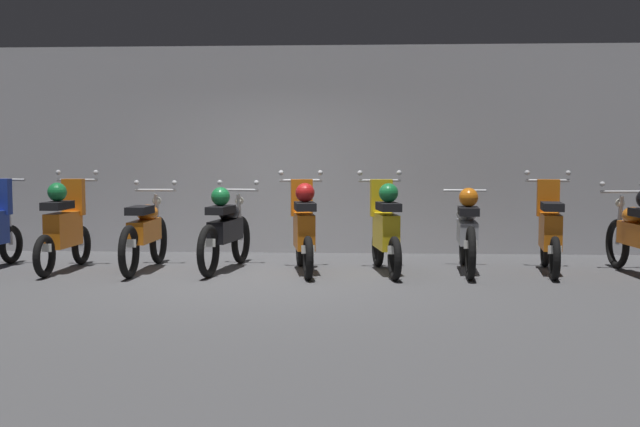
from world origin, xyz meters
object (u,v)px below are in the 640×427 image
at_px(motorbike_slot_2, 64,227).
at_px(motorbike_slot_3, 145,232).
at_px(motorbike_slot_9, 638,233).
at_px(motorbike_slot_6, 386,228).
at_px(motorbike_slot_5, 304,228).
at_px(motorbike_slot_4, 226,229).
at_px(motorbike_slot_8, 550,231).
at_px(motorbike_slot_7, 467,231).

xyz_separation_m(motorbike_slot_2, motorbike_slot_3, (1.03, 0.08, -0.08)).
height_order(motorbike_slot_2, motorbike_slot_9, motorbike_slot_2).
xyz_separation_m(motorbike_slot_2, motorbike_slot_9, (7.23, -0.06, -0.04)).
height_order(motorbike_slot_6, motorbike_slot_9, motorbike_slot_6).
xyz_separation_m(motorbike_slot_5, motorbike_slot_9, (4.13, -0.06, -0.04)).
xyz_separation_m(motorbike_slot_4, motorbike_slot_8, (4.13, -0.03, -0.00)).
bearing_deg(motorbike_slot_6, motorbike_slot_4, 175.36).
relative_size(motorbike_slot_2, motorbike_slot_6, 1.01).
bearing_deg(motorbike_slot_5, motorbike_slot_6, 0.29).
relative_size(motorbike_slot_2, motorbike_slot_3, 0.86).
distance_m(motorbike_slot_6, motorbike_slot_7, 1.05).
relative_size(motorbike_slot_7, motorbike_slot_9, 1.00).
xyz_separation_m(motorbike_slot_4, motorbike_slot_5, (1.03, -0.17, 0.04)).
bearing_deg(motorbike_slot_2, motorbike_slot_6, 0.12).
relative_size(motorbike_slot_2, motorbike_slot_9, 0.86).
xyz_separation_m(motorbike_slot_8, motorbike_slot_9, (1.03, -0.21, 0.00)).
bearing_deg(motorbike_slot_3, motorbike_slot_5, -2.14).
height_order(motorbike_slot_2, motorbike_slot_3, motorbike_slot_2).
bearing_deg(motorbike_slot_8, motorbike_slot_7, 179.62).
xyz_separation_m(motorbike_slot_6, motorbike_slot_9, (3.10, -0.07, -0.04)).
xyz_separation_m(motorbike_slot_2, motorbike_slot_6, (4.13, 0.01, 0.00)).
height_order(motorbike_slot_7, motorbike_slot_8, motorbike_slot_8).
height_order(motorbike_slot_7, motorbike_slot_9, motorbike_slot_9).
distance_m(motorbike_slot_2, motorbike_slot_9, 7.23).
height_order(motorbike_slot_8, motorbike_slot_9, motorbike_slot_8).
bearing_deg(motorbike_slot_6, motorbike_slot_9, -1.23).
relative_size(motorbike_slot_5, motorbike_slot_8, 1.00).
height_order(motorbike_slot_6, motorbike_slot_7, motorbike_slot_6).
bearing_deg(motorbike_slot_6, motorbike_slot_5, -179.71).
distance_m(motorbike_slot_2, motorbike_slot_3, 1.04).
bearing_deg(motorbike_slot_9, motorbike_slot_5, 179.15).
relative_size(motorbike_slot_2, motorbike_slot_7, 0.86).
xyz_separation_m(motorbike_slot_4, motorbike_slot_7, (3.10, -0.02, -0.00)).
relative_size(motorbike_slot_4, motorbike_slot_9, 0.99).
height_order(motorbike_slot_4, motorbike_slot_9, same).
height_order(motorbike_slot_3, motorbike_slot_4, same).
bearing_deg(motorbike_slot_7, motorbike_slot_6, -172.01).
height_order(motorbike_slot_4, motorbike_slot_8, motorbike_slot_8).
xyz_separation_m(motorbike_slot_5, motorbike_slot_8, (3.11, 0.14, -0.04)).
bearing_deg(motorbike_slot_9, motorbike_slot_3, 178.72).
bearing_deg(motorbike_slot_4, motorbike_slot_7, -0.40).
xyz_separation_m(motorbike_slot_7, motorbike_slot_8, (1.04, -0.01, 0.00)).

